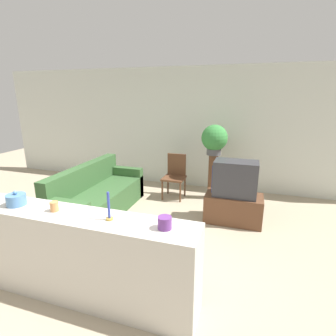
% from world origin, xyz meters
% --- Properties ---
extents(ground_plane, '(14.00, 14.00, 0.00)m').
position_xyz_m(ground_plane, '(0.00, 0.00, 0.00)').
color(ground_plane, tan).
extents(wall_back, '(9.00, 0.06, 2.70)m').
position_xyz_m(wall_back, '(0.00, 3.43, 1.35)').
color(wall_back, silver).
rests_on(wall_back, ground_plane).
extents(couch, '(0.83, 2.05, 0.88)m').
position_xyz_m(couch, '(-0.80, 1.40, 0.31)').
color(couch, '#33562D').
rests_on(couch, ground_plane).
extents(tv_stand, '(0.94, 0.50, 0.48)m').
position_xyz_m(tv_stand, '(1.58, 1.80, 0.24)').
color(tv_stand, brown).
rests_on(tv_stand, ground_plane).
extents(television, '(0.71, 0.41, 0.59)m').
position_xyz_m(television, '(1.57, 1.80, 0.77)').
color(television, '#333338').
rests_on(television, tv_stand).
extents(wooden_chair, '(0.44, 0.44, 0.91)m').
position_xyz_m(wooden_chair, '(0.31, 2.60, 0.50)').
color(wooden_chair, brown).
rests_on(wooden_chair, ground_plane).
extents(plant_stand, '(0.19, 0.19, 0.93)m').
position_xyz_m(plant_stand, '(1.08, 2.75, 0.47)').
color(plant_stand, brown).
rests_on(plant_stand, ground_plane).
extents(potted_plant, '(0.52, 0.52, 0.60)m').
position_xyz_m(potted_plant, '(1.08, 2.75, 1.26)').
color(potted_plant, '#4C4C51').
rests_on(potted_plant, plant_stand).
extents(foreground_counter, '(2.86, 0.44, 0.96)m').
position_xyz_m(foreground_counter, '(0.00, -0.45, 0.48)').
color(foreground_counter, beige).
rests_on(foreground_counter, ground_plane).
extents(decorative_bowl, '(0.20, 0.20, 0.16)m').
position_xyz_m(decorative_bowl, '(-0.56, -0.45, 1.02)').
color(decorative_bowl, '#4C7AAD').
rests_on(decorative_bowl, foreground_counter).
extents(candle_jar, '(0.08, 0.08, 0.10)m').
position_xyz_m(candle_jar, '(-0.07, -0.45, 1.01)').
color(candle_jar, '#C6844C').
rests_on(candle_jar, foreground_counter).
extents(candlestick, '(0.07, 0.07, 0.28)m').
position_xyz_m(candlestick, '(0.56, -0.45, 1.05)').
color(candlestick, '#B7933D').
rests_on(candlestick, foreground_counter).
extents(coffee_tin, '(0.13, 0.13, 0.11)m').
position_xyz_m(coffee_tin, '(1.11, -0.45, 1.01)').
color(coffee_tin, '#66337F').
rests_on(coffee_tin, foreground_counter).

